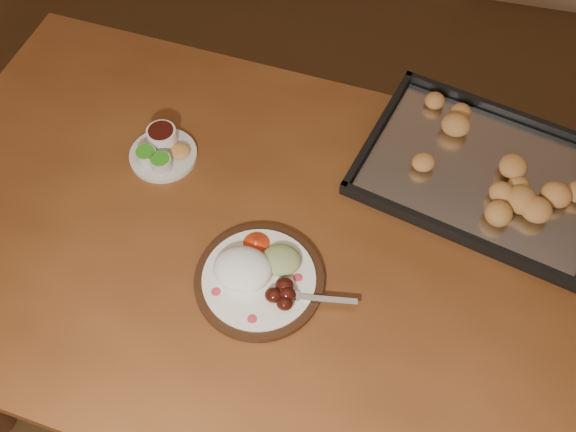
# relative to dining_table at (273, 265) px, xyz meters

# --- Properties ---
(ground) EXTENTS (4.00, 4.00, 0.00)m
(ground) POSITION_rel_dining_table_xyz_m (-0.11, -0.18, -0.65)
(ground) COLOR #4F2E1B
(ground) RESTS_ON ground
(dining_table) EXTENTS (1.57, 1.03, 0.75)m
(dining_table) POSITION_rel_dining_table_xyz_m (0.00, 0.00, 0.00)
(dining_table) COLOR brown
(dining_table) RESTS_ON ground
(dinner_plate) EXTENTS (0.31, 0.24, 0.06)m
(dinner_plate) POSITION_rel_dining_table_xyz_m (-0.01, -0.09, 0.11)
(dinner_plate) COLOR black
(dinner_plate) RESTS_ON dining_table
(condiment_saucer) EXTENTS (0.14, 0.14, 0.05)m
(condiment_saucer) POSITION_rel_dining_table_xyz_m (-0.28, 0.15, 0.11)
(condiment_saucer) COLOR silver
(condiment_saucer) RESTS_ON dining_table
(baking_tray) EXTENTS (0.56, 0.47, 0.05)m
(baking_tray) POSITION_rel_dining_table_xyz_m (0.38, 0.26, 0.11)
(baking_tray) COLOR black
(baking_tray) RESTS_ON dining_table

